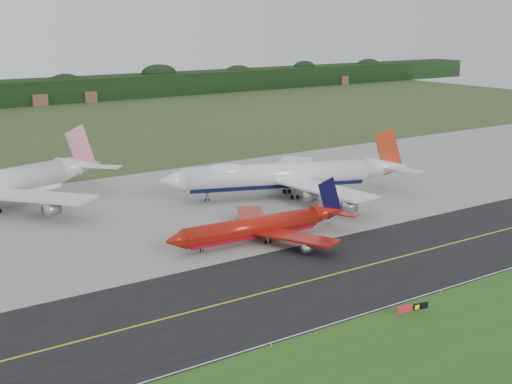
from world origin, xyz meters
name	(u,v)px	position (x,y,z in m)	size (l,w,h in m)	color
ground	(327,266)	(0.00, 0.00, 0.00)	(600.00, 600.00, 0.00)	#2D4520
grass_verge	(488,336)	(0.00, -35.00, 0.01)	(400.00, 30.00, 0.01)	#295519
taxiway	(341,272)	(0.00, -4.00, 0.01)	(400.00, 32.00, 0.02)	black
apron	(188,206)	(0.00, 51.00, 0.01)	(400.00, 78.00, 0.01)	gray
taxiway_centreline	(341,272)	(0.00, -4.00, 0.03)	(400.00, 0.40, 0.00)	gold
taxiway_edge_line	(406,301)	(0.00, -19.50, 0.03)	(400.00, 0.25, 0.00)	silver
jet_ba_747	(286,175)	(24.30, 44.81, 5.49)	(62.09, 49.98, 16.12)	silver
jet_red_737	(262,226)	(-1.14, 18.67, 3.06)	(40.98, 33.41, 11.07)	#97140B
taxiway_sign	(413,308)	(-3.45, -24.02, 1.25)	(5.25, 1.28, 1.77)	slate
edge_marker_left	(271,345)	(-27.06, -20.50, 0.25)	(0.16, 0.16, 0.50)	yellow
edge_marker_center	(441,292)	(6.93, -20.50, 0.25)	(0.16, 0.16, 0.50)	yellow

